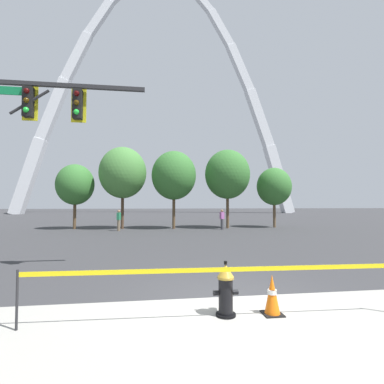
% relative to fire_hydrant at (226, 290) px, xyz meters
% --- Properties ---
extents(ground_plane, '(240.00, 240.00, 0.00)m').
position_rel_fire_hydrant_xyz_m(ground_plane, '(0.26, 0.87, -0.47)').
color(ground_plane, '#333335').
extents(fire_hydrant, '(0.46, 0.48, 0.99)m').
position_rel_fire_hydrant_xyz_m(fire_hydrant, '(0.00, 0.00, 0.00)').
color(fire_hydrant, black).
rests_on(fire_hydrant, ground).
extents(caution_tape_barrier, '(6.70, 0.26, 0.97)m').
position_rel_fire_hydrant_xyz_m(caution_tape_barrier, '(-0.15, -0.24, 0.22)').
color(caution_tape_barrier, '#232326').
rests_on(caution_tape_barrier, ground).
extents(traffic_cone_by_hydrant, '(0.36, 0.36, 0.73)m').
position_rel_fire_hydrant_xyz_m(traffic_cone_by_hydrant, '(0.86, -0.06, -0.11)').
color(traffic_cone_by_hydrant, black).
rests_on(traffic_cone_by_hydrant, ground).
extents(traffic_signal_gantry, '(5.02, 0.44, 6.00)m').
position_rel_fire_hydrant_xyz_m(traffic_signal_gantry, '(-5.26, 3.73, 3.60)').
color(traffic_signal_gantry, '#232326').
rests_on(traffic_signal_gantry, ground).
extents(monument_arch, '(59.71, 2.21, 53.71)m').
position_rel_fire_hydrant_xyz_m(monument_arch, '(0.26, 55.58, 23.20)').
color(monument_arch, silver).
rests_on(monument_arch, ground).
extents(tree_far_left, '(3.02, 3.02, 5.28)m').
position_rel_fire_hydrant_xyz_m(tree_far_left, '(-7.66, 19.01, 3.14)').
color(tree_far_left, brown).
rests_on(tree_far_left, ground).
extents(tree_left_mid, '(3.85, 3.85, 6.73)m').
position_rel_fire_hydrant_xyz_m(tree_left_mid, '(-3.83, 18.69, 4.14)').
color(tree_left_mid, '#473323').
rests_on(tree_left_mid, ground).
extents(tree_center_left, '(3.66, 3.66, 6.41)m').
position_rel_fire_hydrant_xyz_m(tree_center_left, '(0.35, 18.18, 3.92)').
color(tree_center_left, brown).
rests_on(tree_center_left, ground).
extents(tree_center_right, '(3.79, 3.79, 6.63)m').
position_rel_fire_hydrant_xyz_m(tree_center_right, '(4.89, 18.14, 4.07)').
color(tree_center_right, brown).
rests_on(tree_center_right, ground).
extents(tree_right_mid, '(2.97, 2.97, 5.20)m').
position_rel_fire_hydrant_xyz_m(tree_right_mid, '(9.12, 18.33, 3.08)').
color(tree_right_mid, brown).
rests_on(tree_right_mid, ground).
extents(pedestrian_walking_left, '(0.30, 0.39, 1.59)m').
position_rel_fire_hydrant_xyz_m(pedestrian_walking_left, '(-3.90, 16.86, 0.35)').
color(pedestrian_walking_left, brown).
rests_on(pedestrian_walking_left, ground).
extents(pedestrian_standing_center, '(0.39, 0.35, 1.59)m').
position_rel_fire_hydrant_xyz_m(pedestrian_standing_center, '(4.11, 16.96, 0.35)').
color(pedestrian_standing_center, '#38383D').
rests_on(pedestrian_standing_center, ground).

